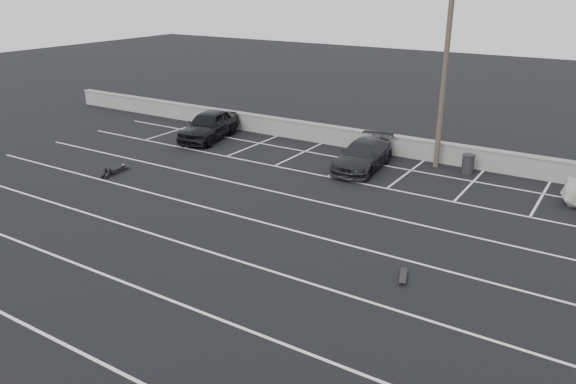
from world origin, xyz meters
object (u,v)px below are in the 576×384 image
Objects in this scene: utility_pole at (445,69)px; trash_bin at (468,164)px; car_left at (209,125)px; person at (117,167)px; skateboard at (403,276)px; car_right at (363,155)px.

utility_pole is 10.06× the size of trash_bin.
car_left is 0.51× the size of utility_pole.
person is at bearing -145.02° from utility_pole.
skateboard is (1.17, -11.19, -0.40)m from trash_bin.
car_right is 5.53m from utility_pole.
car_left is at bearing -172.95° from trash_bin.
skateboard is (15.59, -9.41, -0.74)m from car_left.
car_left is at bearing 173.80° from car_right.
trash_bin is (4.56, 1.99, -0.20)m from car_right.
utility_pole is at bearing 85.74° from skateboard.
trash_bin is (1.61, -0.22, -4.32)m from utility_pole.
person is at bearing -148.77° from trash_bin.
utility_pole reaches higher than car_left.
car_left is 6.96m from person.
person is (-14.37, -8.72, -0.26)m from trash_bin.
car_right is at bearing 103.92° from skateboard.
car_left is 14.53m from trash_bin.
utility_pole is (2.95, 2.20, 4.12)m from car_right.
car_right is 11.91m from person.
skateboard is (2.78, -11.41, -4.73)m from utility_pole.
person is (0.04, -6.93, -0.60)m from car_left.
utility_pole is (12.81, 2.00, 3.98)m from car_left.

